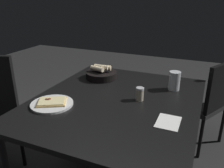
% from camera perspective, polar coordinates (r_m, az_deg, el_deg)
% --- Properties ---
extents(dining_table, '(1.19, 1.03, 0.74)m').
position_cam_1_polar(dining_table, '(1.53, 1.14, -5.64)').
color(dining_table, black).
rests_on(dining_table, ground).
extents(pizza_plate, '(0.26, 0.26, 0.04)m').
position_cam_1_polar(pizza_plate, '(1.47, -14.55, -4.64)').
color(pizza_plate, silver).
rests_on(pizza_plate, dining_table).
extents(bread_basket, '(0.25, 0.25, 0.11)m').
position_cam_1_polar(bread_basket, '(1.86, -2.60, 2.46)').
color(bread_basket, black).
rests_on(bread_basket, dining_table).
extents(beer_glass, '(0.08, 0.08, 0.13)m').
position_cam_1_polar(beer_glass, '(1.69, 15.06, 0.49)').
color(beer_glass, silver).
rests_on(beer_glass, dining_table).
extents(pepper_shaker, '(0.05, 0.05, 0.09)m').
position_cam_1_polar(pepper_shaker, '(1.49, 6.84, -2.61)').
color(pepper_shaker, '#BFB299').
rests_on(pepper_shaker, dining_table).
extents(napkin, '(0.16, 0.12, 0.00)m').
position_cam_1_polar(napkin, '(1.28, 13.65, -9.07)').
color(napkin, white).
rests_on(napkin, dining_table).
extents(chair_spare, '(0.60, 0.60, 0.85)m').
position_cam_1_polar(chair_spare, '(2.28, 22.05, -3.31)').
color(chair_spare, '#242424').
rests_on(chair_spare, ground).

